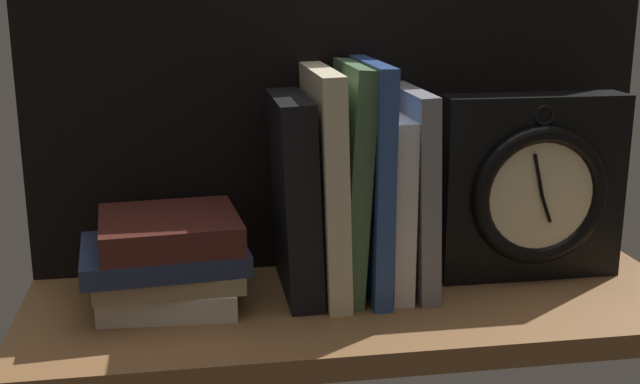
{
  "coord_description": "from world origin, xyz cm",
  "views": [
    {
      "loc": [
        -17.81,
        -79.1,
        33.27
      ],
      "look_at": [
        -3.94,
        3.87,
        11.18
      ],
      "focal_mm": 45.24,
      "sensor_mm": 36.0,
      "label": 1
    }
  ],
  "objects_px": {
    "book_black_skeptic": "(294,196)",
    "book_gray_chess": "(412,189)",
    "book_blue_modern": "(369,178)",
    "book_white_catcher": "(390,202)",
    "book_green_romantic": "(348,179)",
    "book_stack_side": "(168,259)",
    "framed_clock": "(532,188)",
    "book_cream_twain": "(325,183)"
  },
  "relations": [
    {
      "from": "book_green_romantic",
      "to": "book_white_catcher",
      "type": "bearing_deg",
      "value": 0.0
    },
    {
      "from": "book_white_catcher",
      "to": "book_stack_side",
      "type": "distance_m",
      "value": 0.25
    },
    {
      "from": "book_blue_modern",
      "to": "book_gray_chess",
      "type": "height_order",
      "value": "book_blue_modern"
    },
    {
      "from": "book_blue_modern",
      "to": "framed_clock",
      "type": "xyz_separation_m",
      "value": [
        0.19,
        0.0,
        -0.02
      ]
    },
    {
      "from": "book_black_skeptic",
      "to": "book_blue_modern",
      "type": "height_order",
      "value": "book_blue_modern"
    },
    {
      "from": "book_black_skeptic",
      "to": "book_white_catcher",
      "type": "distance_m",
      "value": 0.11
    },
    {
      "from": "book_green_romantic",
      "to": "book_white_catcher",
      "type": "xyz_separation_m",
      "value": [
        0.05,
        0.0,
        -0.03
      ]
    },
    {
      "from": "book_white_catcher",
      "to": "framed_clock",
      "type": "relative_size",
      "value": 0.92
    },
    {
      "from": "book_black_skeptic",
      "to": "book_cream_twain",
      "type": "relative_size",
      "value": 0.89
    },
    {
      "from": "book_black_skeptic",
      "to": "book_green_romantic",
      "type": "xyz_separation_m",
      "value": [
        0.06,
        0.0,
        0.02
      ]
    },
    {
      "from": "framed_clock",
      "to": "book_stack_side",
      "type": "bearing_deg",
      "value": -177.75
    },
    {
      "from": "book_green_romantic",
      "to": "book_blue_modern",
      "type": "distance_m",
      "value": 0.02
    },
    {
      "from": "book_black_skeptic",
      "to": "book_stack_side",
      "type": "xyz_separation_m",
      "value": [
        -0.14,
        -0.01,
        -0.06
      ]
    },
    {
      "from": "book_cream_twain",
      "to": "book_green_romantic",
      "type": "xyz_separation_m",
      "value": [
        0.03,
        0.0,
        0.0
      ]
    },
    {
      "from": "book_green_romantic",
      "to": "book_cream_twain",
      "type": "bearing_deg",
      "value": 180.0
    },
    {
      "from": "book_gray_chess",
      "to": "book_stack_side",
      "type": "relative_size",
      "value": 1.24
    },
    {
      "from": "book_black_skeptic",
      "to": "book_gray_chess",
      "type": "bearing_deg",
      "value": 0.0
    },
    {
      "from": "book_blue_modern",
      "to": "framed_clock",
      "type": "bearing_deg",
      "value": 0.6
    },
    {
      "from": "framed_clock",
      "to": "book_white_catcher",
      "type": "bearing_deg",
      "value": -179.32
    },
    {
      "from": "book_black_skeptic",
      "to": "book_green_romantic",
      "type": "bearing_deg",
      "value": 0.0
    },
    {
      "from": "book_cream_twain",
      "to": "framed_clock",
      "type": "height_order",
      "value": "book_cream_twain"
    },
    {
      "from": "book_black_skeptic",
      "to": "book_cream_twain",
      "type": "height_order",
      "value": "book_cream_twain"
    },
    {
      "from": "book_white_catcher",
      "to": "framed_clock",
      "type": "xyz_separation_m",
      "value": [
        0.17,
        0.0,
        0.01
      ]
    },
    {
      "from": "book_green_romantic",
      "to": "book_white_catcher",
      "type": "relative_size",
      "value": 1.28
    },
    {
      "from": "book_black_skeptic",
      "to": "framed_clock",
      "type": "height_order",
      "value": "book_black_skeptic"
    },
    {
      "from": "book_stack_side",
      "to": "book_gray_chess",
      "type": "bearing_deg",
      "value": 3.01
    },
    {
      "from": "book_white_catcher",
      "to": "book_stack_side",
      "type": "xyz_separation_m",
      "value": [
        -0.24,
        -0.01,
        -0.05
      ]
    },
    {
      "from": "book_cream_twain",
      "to": "book_gray_chess",
      "type": "distance_m",
      "value": 0.1
    },
    {
      "from": "book_white_catcher",
      "to": "book_stack_side",
      "type": "bearing_deg",
      "value": -176.68
    },
    {
      "from": "book_blue_modern",
      "to": "book_white_catcher",
      "type": "xyz_separation_m",
      "value": [
        0.02,
        0.0,
        -0.03
      ]
    },
    {
      "from": "book_green_romantic",
      "to": "book_gray_chess",
      "type": "relative_size",
      "value": 1.13
    },
    {
      "from": "book_black_skeptic",
      "to": "book_stack_side",
      "type": "distance_m",
      "value": 0.15
    },
    {
      "from": "book_cream_twain",
      "to": "book_blue_modern",
      "type": "distance_m",
      "value": 0.05
    },
    {
      "from": "book_gray_chess",
      "to": "book_white_catcher",
      "type": "bearing_deg",
      "value": 180.0
    },
    {
      "from": "book_gray_chess",
      "to": "book_green_romantic",
      "type": "bearing_deg",
      "value": 180.0
    },
    {
      "from": "book_green_romantic",
      "to": "framed_clock",
      "type": "bearing_deg",
      "value": 0.53
    },
    {
      "from": "book_black_skeptic",
      "to": "book_gray_chess",
      "type": "distance_m",
      "value": 0.13
    },
    {
      "from": "book_blue_modern",
      "to": "book_stack_side",
      "type": "height_order",
      "value": "book_blue_modern"
    },
    {
      "from": "book_cream_twain",
      "to": "book_white_catcher",
      "type": "xyz_separation_m",
      "value": [
        0.07,
        0.0,
        -0.02
      ]
    },
    {
      "from": "book_white_catcher",
      "to": "book_gray_chess",
      "type": "relative_size",
      "value": 0.88
    },
    {
      "from": "book_black_skeptic",
      "to": "book_gray_chess",
      "type": "height_order",
      "value": "book_gray_chess"
    },
    {
      "from": "book_white_catcher",
      "to": "book_blue_modern",
      "type": "bearing_deg",
      "value": 180.0
    }
  ]
}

